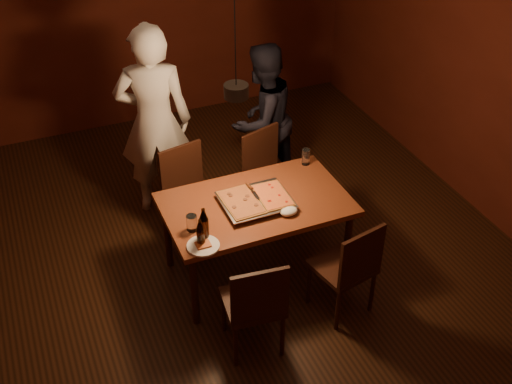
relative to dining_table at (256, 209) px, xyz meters
name	(u,v)px	position (x,y,z in m)	size (l,w,h in m)	color
room_shell	(237,133)	(-0.13, 0.05, 0.72)	(6.00, 6.00, 6.00)	#3A1E0F
dining_table	(256,209)	(0.00, 0.00, 0.00)	(1.50, 0.90, 0.75)	brown
chair_far_left	(188,185)	(-0.36, 0.73, -0.14)	(0.50, 0.50, 0.49)	#38190F
chair_far_right	(268,167)	(0.42, 0.73, -0.14)	(0.53, 0.53, 0.49)	#38190F
chair_near_left	(256,300)	(-0.35, -0.82, -0.14)	(0.46, 0.46, 0.49)	#38190F
chair_near_right	(351,262)	(0.48, -0.74, -0.14)	(0.50, 0.50, 0.49)	#38190F
pizza_tray	(256,202)	(-0.01, -0.03, 0.10)	(0.55, 0.45, 0.05)	silver
pizza_meat	(241,202)	(-0.14, -0.03, 0.13)	(0.27, 0.42, 0.02)	maroon
pizza_cheese	(273,195)	(0.13, -0.04, 0.13)	(0.24, 0.38, 0.02)	gold
spatula	(255,195)	(0.00, 0.01, 0.14)	(0.09, 0.24, 0.04)	silver
beer_bottle_a	(200,233)	(-0.58, -0.33, 0.19)	(0.06, 0.06, 0.23)	black
beer_bottle_b	(204,223)	(-0.53, -0.26, 0.21)	(0.07, 0.07, 0.27)	black
water_glass_left	(192,223)	(-0.59, -0.14, 0.14)	(0.08, 0.08, 0.13)	silver
water_glass_right	(306,157)	(0.62, 0.35, 0.15)	(0.07, 0.07, 0.15)	silver
plate_slice	(203,246)	(-0.57, -0.36, 0.08)	(0.25, 0.25, 0.03)	white
napkin	(289,211)	(0.17, -0.25, 0.10)	(0.15, 0.11, 0.06)	white
diner_white	(154,122)	(-0.48, 1.25, 0.27)	(0.69, 0.45, 1.89)	white
diner_dark	(262,120)	(0.57, 1.19, 0.10)	(0.75, 0.58, 1.54)	black
pendant_lamp	(236,90)	(-0.13, 0.05, 1.08)	(0.18, 0.18, 1.10)	black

